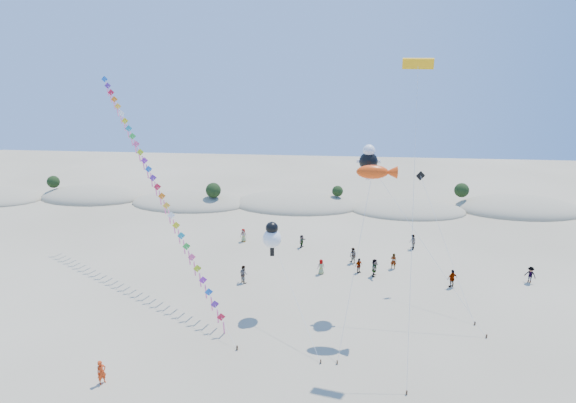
# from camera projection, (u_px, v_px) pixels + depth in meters

# --- Properties ---
(dune_ridge) EXTENTS (145.30, 11.49, 5.57)m
(dune_ridge) POSITION_uv_depth(u_px,v_px,m) (304.00, 205.00, 71.03)
(dune_ridge) COLOR gray
(dune_ridge) RESTS_ON ground
(kite_train) EXTENTS (19.59, 22.78, 19.78)m
(kite_train) POSITION_uv_depth(u_px,v_px,m) (154.00, 179.00, 46.24)
(kite_train) COLOR #3F2D1E
(kite_train) RESTS_ON ground
(fish_kite) EXTENTS (4.32, 7.06, 13.50)m
(fish_kite) POSITION_uv_depth(u_px,v_px,m) (377.00, 172.00, 37.24)
(fish_kite) COLOR #3F2D1E
(fish_kite) RESTS_ON ground
(cartoon_kite_low) EXTENTS (5.30, 8.33, 8.20)m
(cartoon_kite_low) POSITION_uv_depth(u_px,v_px,m) (272.00, 236.00, 40.73)
(cartoon_kite_low) COLOR #3F2D1E
(cartoon_kite_low) RESTS_ON ground
(cartoon_kite_high) EXTENTS (10.66, 6.38, 14.44)m
(cartoon_kite_high) POSITION_uv_depth(u_px,v_px,m) (369.00, 160.00, 40.54)
(cartoon_kite_high) COLOR #3F2D1E
(cartoon_kite_high) RESTS_ON ground
(parafoil_kite) EXTENTS (2.17, 8.23, 21.48)m
(parafoil_kite) POSITION_uv_depth(u_px,v_px,m) (418.00, 71.00, 33.06)
(parafoil_kite) COLOR #3F2D1E
(parafoil_kite) RESTS_ON ground
(dark_kite) EXTENTS (4.49, 8.18, 11.22)m
(dark_kite) POSITION_uv_depth(u_px,v_px,m) (435.00, 215.00, 43.58)
(dark_kite) COLOR #3F2D1E
(dark_kite) RESTS_ON ground
(flyer_foreground) EXTENTS (0.73, 0.76, 1.75)m
(flyer_foreground) POSITION_uv_depth(u_px,v_px,m) (102.00, 372.00, 32.99)
(flyer_foreground) COLOR red
(flyer_foreground) RESTS_ON ground
(beachgoers) EXTENTS (31.11, 11.33, 1.83)m
(beachgoers) POSITION_uv_depth(u_px,v_px,m) (366.00, 260.00, 50.54)
(beachgoers) COLOR slate
(beachgoers) RESTS_ON ground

